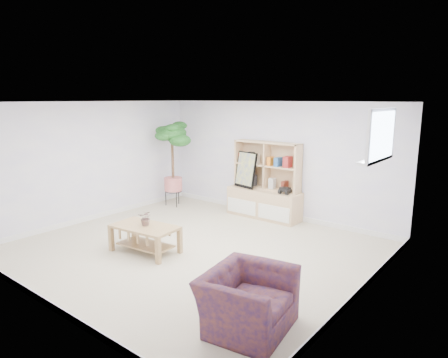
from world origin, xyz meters
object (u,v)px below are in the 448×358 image
Objects in this scene: storage_unit at (264,180)px; armchair at (248,297)px; coffee_table at (145,239)px; floor_tree at (173,164)px.

storage_unit reaches higher than armchair.
storage_unit is at bearing 21.66° from armchair.
floor_tree is (-1.70, 2.30, 0.75)m from coffee_table.
coffee_table is at bearing 64.67° from armchair.
storage_unit is 1.47× the size of coffee_table.
floor_tree reaches higher than storage_unit.
floor_tree is at bearing -166.14° from storage_unit.
storage_unit is 4.19m from armchair.
storage_unit is at bearing 74.78° from coffee_table.
storage_unit is 0.81× the size of floor_tree.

